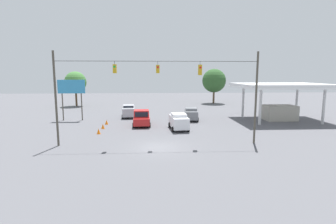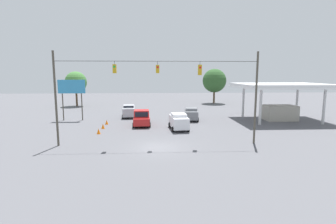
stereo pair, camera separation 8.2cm
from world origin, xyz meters
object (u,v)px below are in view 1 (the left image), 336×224
object	(u,v)px
sedan_grey_oncoming_far	(191,114)
roadside_billboard	(71,90)
traffic_cone_nearest	(99,131)
sedan_white_crossing_near	(179,121)
overhead_signal_span	(159,89)
pickup_truck_red_withflow_mid	(142,118)
sedan_silver_withflow_far	(129,111)
gas_station	(281,94)
tree_horizon_left	(214,81)
traffic_cone_second	(103,126)
tree_horizon_right	(75,82)
traffic_cone_third	(107,122)

from	to	relation	value
sedan_grey_oncoming_far	roadside_billboard	distance (m)	17.87
traffic_cone_nearest	sedan_white_crossing_near	bearing A→B (deg)	-167.92
overhead_signal_span	pickup_truck_red_withflow_mid	world-z (taller)	overhead_signal_span
pickup_truck_red_withflow_mid	traffic_cone_nearest	size ratio (longest dim) A/B	8.37
pickup_truck_red_withflow_mid	sedan_silver_withflow_far	bearing A→B (deg)	-70.98
gas_station	tree_horizon_left	bearing A→B (deg)	-78.19
sedan_grey_oncoming_far	tree_horizon_left	xyz separation A→B (m)	(-8.43, -21.96, 4.29)
overhead_signal_span	sedan_grey_oncoming_far	world-z (taller)	overhead_signal_span
sedan_white_crossing_near	roadside_billboard	distance (m)	17.05
traffic_cone_second	tree_horizon_left	world-z (taller)	tree_horizon_left
sedan_silver_withflow_far	tree_horizon_right	xyz separation A→B (m)	(12.48, -15.14, 4.05)
traffic_cone_second	traffic_cone_third	distance (m)	2.81
sedan_white_crossing_near	traffic_cone_second	distance (m)	9.52
traffic_cone_nearest	traffic_cone_second	bearing A→B (deg)	-88.79
pickup_truck_red_withflow_mid	sedan_white_crossing_near	bearing A→B (deg)	148.44
sedan_white_crossing_near	sedan_silver_withflow_far	bearing A→B (deg)	-54.03
roadside_billboard	tree_horizon_left	world-z (taller)	tree_horizon_left
sedan_white_crossing_near	traffic_cone_third	xyz separation A→B (m)	(9.49, -3.73, -0.73)
sedan_silver_withflow_far	roadside_billboard	bearing A→B (deg)	16.94
overhead_signal_span	tree_horizon_left	distance (m)	37.71
traffic_cone_nearest	tree_horizon_right	world-z (taller)	tree_horizon_right
overhead_signal_span	tree_horizon_right	xyz separation A→B (m)	(16.94, -31.66, -0.30)
traffic_cone_third	sedan_silver_withflow_far	bearing A→B (deg)	-112.22
traffic_cone_third	tree_horizon_right	bearing A→B (deg)	-64.59
roadside_billboard	traffic_cone_third	bearing A→B (deg)	147.44
overhead_signal_span	sedan_silver_withflow_far	xyz separation A→B (m)	(4.46, -16.52, -4.35)
sedan_silver_withflow_far	pickup_truck_red_withflow_mid	bearing A→B (deg)	109.02
sedan_silver_withflow_far	roadside_billboard	world-z (taller)	roadside_billboard
sedan_grey_oncoming_far	traffic_cone_third	bearing A→B (deg)	12.86
sedan_silver_withflow_far	tree_horizon_left	size ratio (longest dim) A/B	0.57
traffic_cone_third	gas_station	size ratio (longest dim) A/B	0.05
sedan_silver_withflow_far	traffic_cone_third	bearing A→B (deg)	67.78
traffic_cone_second	tree_horizon_left	xyz separation A→B (m)	(-20.34, -27.49, 4.94)
sedan_grey_oncoming_far	traffic_cone_nearest	world-z (taller)	sedan_grey_oncoming_far
sedan_white_crossing_near	gas_station	bearing A→B (deg)	-159.65
traffic_cone_third	sedan_white_crossing_near	bearing A→B (deg)	158.56
gas_station	sedan_silver_withflow_far	bearing A→B (deg)	-9.80
tree_horizon_left	traffic_cone_second	bearing A→B (deg)	53.51
overhead_signal_span	traffic_cone_third	world-z (taller)	overhead_signal_span
sedan_silver_withflow_far	gas_station	xyz separation A→B (m)	(-22.66, 3.91, 2.93)
sedan_silver_withflow_far	tree_horizon_right	bearing A→B (deg)	-50.51
overhead_signal_span	sedan_white_crossing_near	size ratio (longest dim) A/B	4.34
roadside_billboard	pickup_truck_red_withflow_mid	bearing A→B (deg)	157.01
tree_horizon_left	tree_horizon_right	distance (m)	30.62
traffic_cone_nearest	gas_station	xyz separation A→B (m)	(-25.01, -7.80, 3.63)
traffic_cone_third	roadside_billboard	distance (m)	7.78
traffic_cone_third	tree_horizon_right	size ratio (longest dim) A/B	0.09
roadside_billboard	traffic_cone_nearest	bearing A→B (deg)	121.35
pickup_truck_red_withflow_mid	traffic_cone_third	xyz separation A→B (m)	(4.80, -0.84, -0.66)
overhead_signal_span	pickup_truck_red_withflow_mid	xyz separation A→B (m)	(2.11, -9.69, -4.39)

